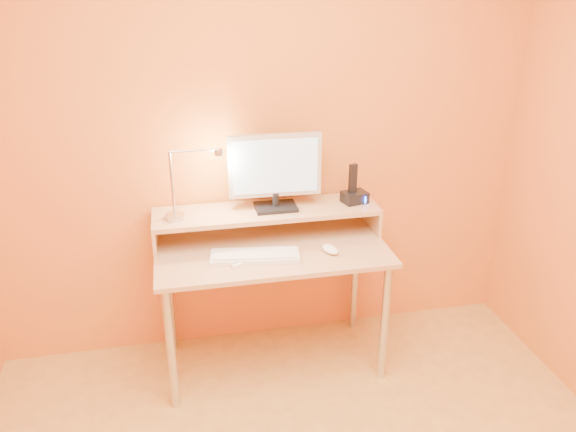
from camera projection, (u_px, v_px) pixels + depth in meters
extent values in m
cube|color=orange|center=(260.00, 133.00, 3.01)|extent=(3.00, 0.04, 2.50)
cylinder|color=silver|center=(171.00, 350.00, 2.75)|extent=(0.04, 0.04, 0.69)
cylinder|color=silver|center=(384.00, 323.00, 2.96)|extent=(0.04, 0.04, 0.69)
cylinder|color=silver|center=(170.00, 297.00, 3.20)|extent=(0.04, 0.04, 0.69)
cylinder|color=silver|center=(355.00, 277.00, 3.40)|extent=(0.04, 0.04, 0.69)
cube|color=tan|center=(272.00, 251.00, 2.93)|extent=(1.20, 0.60, 0.02)
cube|color=tan|center=(155.00, 235.00, 2.93)|extent=(0.02, 0.30, 0.14)
cube|color=tan|center=(371.00, 216.00, 3.15)|extent=(0.02, 0.30, 0.14)
cube|color=tan|center=(267.00, 211.00, 3.00)|extent=(1.20, 0.30, 0.02)
cube|color=black|center=(276.00, 207.00, 3.01)|extent=(0.22, 0.16, 0.02)
cylinder|color=black|center=(276.00, 199.00, 2.99)|extent=(0.04, 0.04, 0.07)
cube|color=#BCBCBC|center=(275.00, 165.00, 2.92)|extent=(0.49, 0.05, 0.33)
cube|color=black|center=(274.00, 164.00, 2.94)|extent=(0.44, 0.03, 0.28)
cube|color=#A7CFEB|center=(276.00, 167.00, 2.91)|extent=(0.44, 0.02, 0.29)
cylinder|color=silver|center=(175.00, 217.00, 2.88)|extent=(0.10, 0.10, 0.02)
cylinder|color=silver|center=(172.00, 184.00, 2.81)|extent=(0.01, 0.01, 0.33)
cylinder|color=silver|center=(194.00, 151.00, 2.76)|extent=(0.24, 0.01, 0.01)
cylinder|color=silver|center=(219.00, 152.00, 2.79)|extent=(0.04, 0.04, 0.03)
cylinder|color=#FFEAC6|center=(219.00, 155.00, 2.80)|extent=(0.03, 0.03, 0.00)
cube|color=black|center=(355.00, 197.00, 3.08)|extent=(0.15, 0.13, 0.06)
cube|color=black|center=(353.00, 178.00, 3.03)|extent=(0.04, 0.03, 0.16)
cube|color=#166FFF|center=(365.00, 200.00, 3.04)|extent=(0.01, 0.00, 0.04)
cube|color=white|center=(255.00, 256.00, 2.82)|extent=(0.46, 0.20, 0.02)
ellipsoid|color=white|center=(330.00, 249.00, 2.88)|extent=(0.10, 0.13, 0.04)
cube|color=white|center=(230.00, 259.00, 2.81)|extent=(0.10, 0.19, 0.02)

